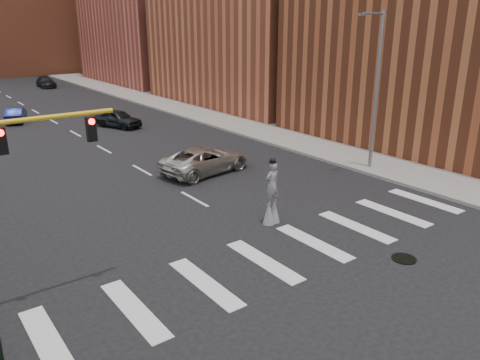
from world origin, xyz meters
The scene contains 11 objects.
ground_plane centered at (0.00, 0.00, 0.00)m, with size 160.00×160.00×0.00m, color black.
sidewalk_right centered at (12.50, 25.00, 0.09)m, with size 5.00×90.00×0.18m, color gray.
manhole centered at (3.00, -2.00, 0.02)m, with size 0.90×0.90×0.04m, color black.
building_far centered at (22.00, 54.00, 10.00)m, with size 16.00×22.00×20.00m, color #BC5745.
building_backdrop centered at (6.00, 78.00, 9.00)m, with size 26.00×14.00×18.00m, color #B55A38.
streetlight centered at (10.90, 6.00, 4.90)m, with size 2.05×0.20×9.00m.
stilt_performer centered at (1.20, 3.50, 1.21)m, with size 0.84×0.54×2.96m.
suv_crossing centered at (2.84, 11.38, 0.77)m, with size 2.54×5.51×1.53m, color #B7B4AD.
car_near centered at (3.70, 26.23, 0.73)m, with size 1.72×4.28×1.46m, color black.
car_mid centered at (-2.67, 33.60, 0.66)m, with size 1.40×4.02×1.32m, color navy.
car_far centered at (6.00, 56.14, 0.69)m, with size 1.94×4.78×1.39m, color black.
Camera 1 is at (-11.17, -10.80, 8.37)m, focal length 35.00 mm.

